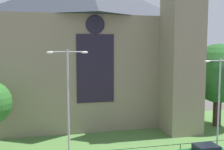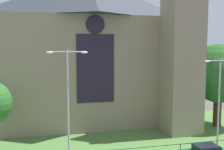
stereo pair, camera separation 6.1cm
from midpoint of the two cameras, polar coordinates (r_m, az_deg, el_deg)
ground at (r=32.00m, az=0.74°, el=-12.58°), size 160.00×160.00×0.00m
grass_verge at (r=30.17m, az=1.68°, el=-13.72°), size 120.00×20.00×0.01m
church_building at (r=36.48m, az=-3.78°, el=6.05°), size 23.20×16.20×26.00m
tree_right_far at (r=36.62m, az=21.99°, el=0.30°), size 7.55×7.55×10.68m
streetlamp_near at (r=22.28m, az=-9.36°, el=-4.33°), size 3.37×0.26×9.97m
streetlamp_far at (r=27.25m, az=22.09°, el=-3.84°), size 3.37×0.26×9.11m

